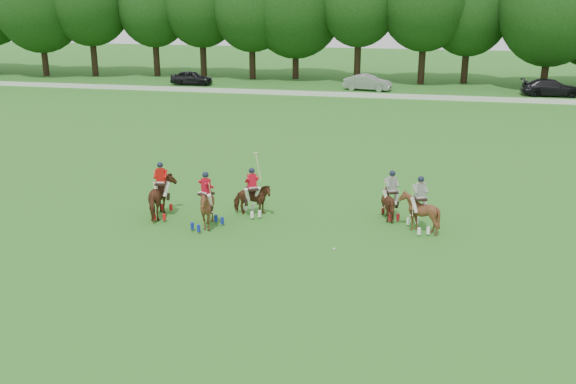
% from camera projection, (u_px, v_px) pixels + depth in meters
% --- Properties ---
extents(ground, '(180.00, 180.00, 0.00)m').
position_uv_depth(ground, '(217.00, 259.00, 23.44)').
color(ground, '#26691E').
rests_on(ground, ground).
extents(tree_line, '(117.98, 14.32, 14.75)m').
position_uv_depth(tree_line, '(362.00, 2.00, 65.72)').
color(tree_line, black).
rests_on(tree_line, ground).
extents(boundary_rail, '(120.00, 0.10, 0.44)m').
position_uv_depth(boundary_rail, '(346.00, 95.00, 58.82)').
color(boundary_rail, white).
rests_on(boundary_rail, ground).
extents(car_left, '(4.36, 1.88, 1.47)m').
position_uv_depth(car_left, '(192.00, 78.00, 66.13)').
color(car_left, black).
rests_on(car_left, ground).
extents(car_mid, '(4.79, 2.26, 1.52)m').
position_uv_depth(car_mid, '(368.00, 83.00, 62.54)').
color(car_mid, '#A0A1A6').
rests_on(car_mid, ground).
extents(car_right, '(5.40, 2.31, 1.55)m').
position_uv_depth(car_right, '(551.00, 88.00, 59.19)').
color(car_right, black).
rests_on(car_right, ground).
extents(polo_red_a, '(1.34, 2.20, 2.45)m').
position_uv_depth(polo_red_a, '(162.00, 197.00, 27.56)').
color(polo_red_a, '#522615').
rests_on(polo_red_a, ground).
extents(polo_red_b, '(1.82, 1.75, 2.68)m').
position_uv_depth(polo_red_b, '(252.00, 199.00, 27.79)').
color(polo_red_b, '#522615').
rests_on(polo_red_b, ground).
extents(polo_red_c, '(2.00, 2.06, 2.41)m').
position_uv_depth(polo_red_c, '(207.00, 208.00, 26.23)').
color(polo_red_c, '#522615').
rests_on(polo_red_c, ground).
extents(polo_stripe_a, '(1.31, 1.82, 2.13)m').
position_uv_depth(polo_stripe_a, '(391.00, 202.00, 27.42)').
color(polo_stripe_a, '#522615').
rests_on(polo_stripe_a, ground).
extents(polo_stripe_b, '(1.77, 1.86, 2.32)m').
position_uv_depth(polo_stripe_b, '(419.00, 212.00, 25.95)').
color(polo_stripe_b, '#522615').
rests_on(polo_stripe_b, ground).
extents(polo_ball, '(0.09, 0.09, 0.09)m').
position_uv_depth(polo_ball, '(334.00, 249.00, 24.27)').
color(polo_ball, white).
rests_on(polo_ball, ground).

